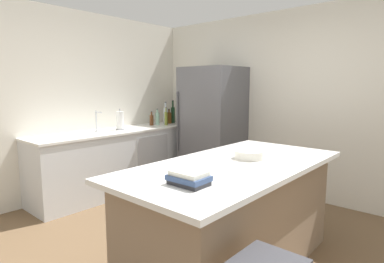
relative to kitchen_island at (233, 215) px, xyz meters
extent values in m
plane|color=brown|center=(-0.36, -0.13, -0.46)|extent=(7.20, 7.20, 0.00)
cube|color=silver|center=(-0.36, 2.12, 0.84)|extent=(6.00, 0.10, 2.60)
cube|color=silver|center=(-2.81, -0.13, 0.84)|extent=(0.10, 6.00, 2.60)
cube|color=silver|center=(-2.44, 0.63, -0.02)|extent=(0.65, 2.66, 0.89)
cube|color=white|center=(-2.44, 0.63, 0.44)|extent=(0.68, 2.69, 0.03)
cube|color=#B2B5BA|center=(-2.11, 0.97, -0.02)|extent=(0.01, 0.60, 0.74)
cube|color=#8E755B|center=(0.00, 0.00, -0.03)|extent=(0.88, 1.94, 0.88)
cube|color=white|center=(0.00, 0.00, 0.43)|extent=(1.04, 2.14, 0.04)
cube|color=#56565B|center=(-1.54, 1.70, 0.45)|extent=(0.84, 0.74, 1.84)
cylinder|color=#4C4C51|center=(-1.92, 1.31, 0.55)|extent=(0.02, 0.02, 0.92)
cylinder|color=silver|center=(-2.50, 0.26, 0.46)|extent=(0.05, 0.05, 0.02)
cylinder|color=silver|center=(-2.50, 0.26, 0.61)|extent=(0.02, 0.02, 0.28)
cylinder|color=silver|center=(-2.44, 0.26, 0.73)|extent=(0.14, 0.02, 0.02)
cylinder|color=gray|center=(-2.44, 0.62, 0.46)|extent=(0.14, 0.14, 0.01)
cylinder|color=white|center=(-2.44, 0.62, 0.59)|extent=(0.11, 0.11, 0.26)
cylinder|color=gray|center=(-2.44, 0.62, 0.74)|extent=(0.02, 0.02, 0.04)
cylinder|color=red|center=(-2.43, 1.86, 0.53)|extent=(0.05, 0.05, 0.16)
cylinder|color=red|center=(-2.43, 1.86, 0.64)|extent=(0.03, 0.03, 0.05)
cylinder|color=black|center=(-2.43, 1.86, 0.67)|extent=(0.03, 0.03, 0.01)
cylinder|color=#19381E|center=(-2.47, 1.76, 0.59)|extent=(0.07, 0.07, 0.27)
cylinder|color=#19381E|center=(-2.47, 1.76, 0.78)|extent=(0.03, 0.03, 0.11)
cylinder|color=black|center=(-2.47, 1.76, 0.84)|extent=(0.03, 0.03, 0.01)
cylinder|color=brown|center=(-2.47, 1.67, 0.55)|extent=(0.08, 0.08, 0.19)
cylinder|color=brown|center=(-2.47, 1.67, 0.67)|extent=(0.03, 0.03, 0.05)
cylinder|color=black|center=(-2.47, 1.67, 0.70)|extent=(0.03, 0.03, 0.01)
cylinder|color=silver|center=(-2.46, 1.58, 0.59)|extent=(0.07, 0.07, 0.28)
cylinder|color=silver|center=(-2.46, 1.58, 0.77)|extent=(0.03, 0.03, 0.09)
cylinder|color=black|center=(-2.46, 1.58, 0.82)|extent=(0.03, 0.03, 0.01)
cylinder|color=olive|center=(-2.35, 1.48, 0.56)|extent=(0.05, 0.05, 0.21)
cylinder|color=olive|center=(-2.35, 1.48, 0.70)|extent=(0.02, 0.02, 0.07)
cylinder|color=black|center=(-2.35, 1.48, 0.74)|extent=(0.02, 0.02, 0.01)
cylinder|color=#8CB79E|center=(-2.46, 1.39, 0.55)|extent=(0.07, 0.07, 0.20)
cylinder|color=#8CB79E|center=(-2.46, 1.39, 0.68)|extent=(0.03, 0.03, 0.05)
cylinder|color=black|center=(-2.46, 1.39, 0.71)|extent=(0.03, 0.03, 0.01)
cylinder|color=#5B3319|center=(-2.50, 1.29, 0.53)|extent=(0.06, 0.06, 0.17)
cylinder|color=#5B3319|center=(-2.50, 1.29, 0.64)|extent=(0.03, 0.03, 0.05)
cylinder|color=black|center=(-2.50, 1.29, 0.67)|extent=(0.03, 0.03, 0.01)
cube|color=#2D2D33|center=(0.11, -0.69, 0.47)|extent=(0.25, 0.16, 0.03)
cube|color=#334770|center=(0.11, -0.69, 0.50)|extent=(0.26, 0.19, 0.03)
cube|color=silver|center=(0.11, -0.69, 0.53)|extent=(0.23, 0.16, 0.03)
cylinder|color=silver|center=(0.00, 0.23, 0.49)|extent=(0.26, 0.26, 0.07)
camera|label=1|loc=(1.44, -2.17, 1.09)|focal=29.72mm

